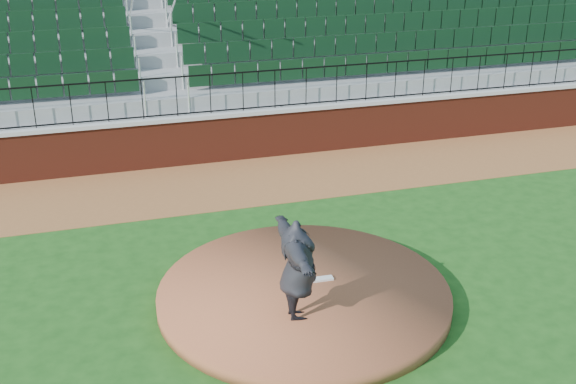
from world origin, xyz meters
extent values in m
plane|color=#194915|center=(0.00, 0.00, 0.00)|extent=(90.00, 90.00, 0.00)
cube|color=brown|center=(0.00, 5.40, 0.01)|extent=(34.00, 3.20, 0.01)
cube|color=maroon|center=(0.00, 7.00, 0.60)|extent=(34.00, 0.35, 1.20)
cube|color=#B7B7B7|center=(0.00, 7.00, 1.25)|extent=(34.00, 0.45, 0.10)
cube|color=maroon|center=(0.00, 12.52, 2.75)|extent=(34.00, 0.50, 5.50)
cylinder|color=brown|center=(-0.24, -0.29, 0.12)|extent=(5.05, 5.05, 0.25)
cube|color=silver|center=(0.07, -0.10, 0.27)|extent=(0.57, 0.16, 0.04)
imported|color=black|center=(-0.61, -1.10, 1.11)|extent=(0.72, 2.15, 1.72)
camera|label=1|loc=(-3.55, -10.49, 6.63)|focal=44.71mm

